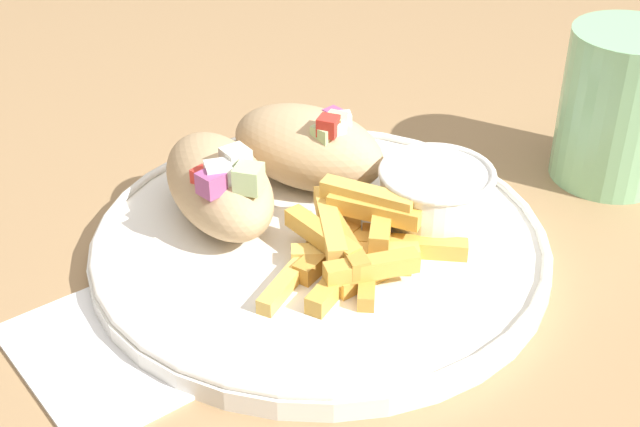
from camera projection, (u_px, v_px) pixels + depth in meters
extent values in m
cube|color=#9E7A51|center=(354.00, 240.00, 0.66)|extent=(1.35, 1.35, 0.04)
cylinder|color=#9E7A51|center=(406.00, 136.00, 1.56)|extent=(0.06, 0.06, 0.70)
cube|color=white|center=(87.00, 362.00, 0.52)|extent=(0.13, 0.07, 0.00)
cylinder|color=white|center=(320.00, 247.00, 0.61)|extent=(0.31, 0.31, 0.01)
torus|color=white|center=(320.00, 236.00, 0.60)|extent=(0.31, 0.31, 0.01)
ellipsoid|color=tan|center=(219.00, 185.00, 0.61)|extent=(0.13, 0.09, 0.05)
cube|color=#B7D693|center=(247.00, 177.00, 0.57)|extent=(0.02, 0.02, 0.02)
cube|color=#A34C84|center=(211.00, 183.00, 0.56)|extent=(0.02, 0.02, 0.01)
cube|color=silver|center=(236.00, 160.00, 0.58)|extent=(0.02, 0.02, 0.02)
cube|color=white|center=(219.00, 175.00, 0.57)|extent=(0.02, 0.02, 0.02)
cube|color=red|center=(202.00, 177.00, 0.58)|extent=(0.01, 0.01, 0.01)
ellipsoid|color=tan|center=(308.00, 147.00, 0.65)|extent=(0.14, 0.11, 0.06)
cube|color=silver|center=(332.00, 131.00, 0.62)|extent=(0.02, 0.02, 0.02)
cube|color=#A34C84|center=(333.00, 117.00, 0.64)|extent=(0.01, 0.01, 0.01)
cube|color=red|center=(328.00, 126.00, 0.61)|extent=(0.02, 0.02, 0.01)
cube|color=white|center=(344.00, 120.00, 0.63)|extent=(0.01, 0.01, 0.01)
cube|color=#B7D693|center=(332.00, 125.00, 0.62)|extent=(0.02, 0.02, 0.01)
cube|color=#B7D693|center=(324.00, 135.00, 0.62)|extent=(0.02, 0.02, 0.01)
cube|color=gold|center=(368.00, 265.00, 0.57)|extent=(0.07, 0.06, 0.01)
cube|color=gold|center=(340.00, 279.00, 0.55)|extent=(0.04, 0.07, 0.01)
cube|color=gold|center=(327.00, 252.00, 0.58)|extent=(0.03, 0.06, 0.01)
cube|color=gold|center=(355.00, 265.00, 0.57)|extent=(0.05, 0.06, 0.01)
cube|color=gold|center=(351.00, 248.00, 0.58)|extent=(0.07, 0.06, 0.01)
cube|color=gold|center=(374.00, 272.00, 0.56)|extent=(0.01, 0.06, 0.01)
cube|color=gold|center=(352.00, 230.00, 0.60)|extent=(0.08, 0.06, 0.01)
cube|color=#E5B251|center=(355.00, 256.00, 0.57)|extent=(0.06, 0.08, 0.01)
cube|color=gold|center=(403.00, 246.00, 0.58)|extent=(0.07, 0.07, 0.01)
cube|color=#E5B251|center=(292.00, 275.00, 0.56)|extent=(0.04, 0.07, 0.01)
cube|color=gold|center=(372.00, 267.00, 0.55)|extent=(0.03, 0.06, 0.01)
cube|color=gold|center=(381.00, 223.00, 0.58)|extent=(0.05, 0.05, 0.01)
cube|color=#E5B251|center=(368.00, 197.00, 0.59)|extent=(0.06, 0.04, 0.01)
cube|color=gold|center=(322.00, 236.00, 0.57)|extent=(0.06, 0.02, 0.01)
cube|color=gold|center=(344.00, 242.00, 0.57)|extent=(0.07, 0.03, 0.01)
cube|color=gold|center=(374.00, 210.00, 0.58)|extent=(0.06, 0.04, 0.01)
cube|color=#E5B251|center=(330.00, 224.00, 0.58)|extent=(0.07, 0.05, 0.01)
cylinder|color=white|center=(435.00, 197.00, 0.61)|extent=(0.08, 0.08, 0.04)
cylinder|color=white|center=(437.00, 177.00, 0.60)|extent=(0.06, 0.06, 0.01)
torus|color=white|center=(437.00, 173.00, 0.60)|extent=(0.08, 0.08, 0.00)
cylinder|color=#8CCC93|center=(619.00, 107.00, 0.67)|extent=(0.09, 0.09, 0.12)
cylinder|color=silver|center=(614.00, 128.00, 0.68)|extent=(0.08, 0.08, 0.07)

